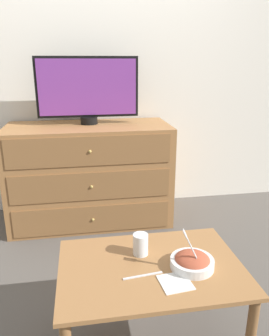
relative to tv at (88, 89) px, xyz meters
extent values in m
plane|color=#56514C|center=(0.08, 0.25, -1.12)|extent=(12.00, 12.00, 0.00)
cube|color=white|center=(0.08, 0.28, 0.18)|extent=(12.00, 0.05, 2.60)
cube|color=#9E6B3D|center=(-0.01, -0.06, -0.70)|extent=(1.33, 0.58, 0.84)
cube|color=brown|center=(-0.01, -0.36, -0.98)|extent=(1.22, 0.01, 0.22)
sphere|color=tan|center=(-0.01, -0.36, -0.98)|extent=(0.02, 0.02, 0.02)
cube|color=brown|center=(-0.01, -0.36, -0.70)|extent=(1.22, 0.01, 0.22)
sphere|color=tan|center=(-0.01, -0.36, -0.70)|extent=(0.02, 0.02, 0.02)
cube|color=brown|center=(-0.01, -0.36, -0.42)|extent=(1.22, 0.01, 0.22)
sphere|color=tan|center=(-0.01, -0.36, -0.42)|extent=(0.02, 0.02, 0.02)
cylinder|color=black|center=(0.00, 0.00, -0.25)|extent=(0.14, 0.14, 0.06)
cube|color=black|center=(0.00, 0.00, 0.01)|extent=(0.81, 0.04, 0.48)
cube|color=#7A3893|center=(0.00, -0.02, 0.01)|extent=(0.77, 0.01, 0.44)
cube|color=#9E6B3D|center=(0.22, -1.45, -0.69)|extent=(0.84, 0.58, 0.02)
cylinder|color=brown|center=(-0.17, -1.19, -0.91)|extent=(0.04, 0.04, 0.42)
cylinder|color=brown|center=(0.60, -1.19, -0.91)|extent=(0.04, 0.04, 0.42)
cylinder|color=silver|center=(0.40, -1.49, -0.66)|extent=(0.20, 0.20, 0.04)
ellipsoid|color=#AD4C33|center=(0.40, -1.49, -0.65)|extent=(0.16, 0.16, 0.07)
cube|color=silver|center=(0.39, -1.51, -0.58)|extent=(0.08, 0.04, 0.16)
cube|color=silver|center=(0.35, -1.50, -0.50)|extent=(0.03, 0.03, 0.03)
cylinder|color=white|center=(0.19, -1.35, -0.65)|extent=(0.07, 0.07, 0.07)
cylinder|color=white|center=(0.19, -1.35, -0.63)|extent=(0.07, 0.07, 0.11)
cube|color=white|center=(0.29, -1.59, -0.68)|extent=(0.14, 0.14, 0.00)
cube|color=silver|center=(0.17, -1.52, -0.68)|extent=(0.18, 0.03, 0.01)
camera|label=1|loc=(-0.07, -2.71, 0.22)|focal=35.00mm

